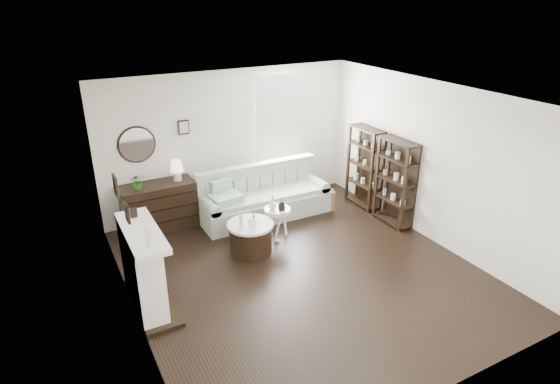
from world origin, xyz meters
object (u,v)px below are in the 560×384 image
drum_table (251,238)px  pedestal_table (277,211)px  dresser (159,206)px  sofa (263,199)px

drum_table → pedestal_table: pedestal_table is taller
dresser → drum_table: (1.08, -1.56, -0.16)m
dresser → drum_table: size_ratio=1.70×
sofa → pedestal_table: size_ratio=4.39×
dresser → drum_table: bearing=-55.4°
drum_table → pedestal_table: 0.71m
dresser → pedestal_table: size_ratio=2.29×
sofa → dresser: size_ratio=1.91×
sofa → pedestal_table: bearing=-101.2°
dresser → drum_table: 1.91m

